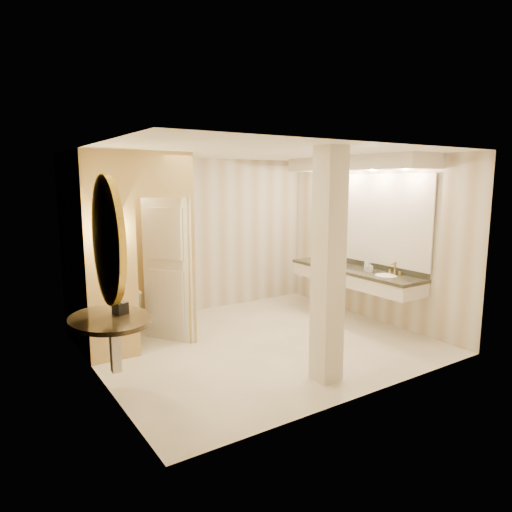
% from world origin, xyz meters
% --- Properties ---
extents(floor, '(4.50, 4.50, 0.00)m').
position_xyz_m(floor, '(0.00, 0.00, 0.00)').
color(floor, white).
rests_on(floor, ground).
extents(ceiling, '(4.50, 4.50, 0.00)m').
position_xyz_m(ceiling, '(0.00, 0.00, 2.70)').
color(ceiling, white).
rests_on(ceiling, wall_back).
extents(wall_back, '(4.50, 0.02, 2.70)m').
position_xyz_m(wall_back, '(0.00, 2.00, 1.35)').
color(wall_back, beige).
rests_on(wall_back, floor).
extents(wall_front, '(4.50, 0.02, 2.70)m').
position_xyz_m(wall_front, '(0.00, -2.00, 1.35)').
color(wall_front, beige).
rests_on(wall_front, floor).
extents(wall_left, '(0.02, 4.00, 2.70)m').
position_xyz_m(wall_left, '(-2.25, 0.00, 1.35)').
color(wall_left, beige).
rests_on(wall_left, floor).
extents(wall_right, '(0.02, 4.00, 2.70)m').
position_xyz_m(wall_right, '(2.25, 0.00, 1.35)').
color(wall_right, beige).
rests_on(wall_right, floor).
extents(toilet_closet, '(1.50, 1.55, 2.70)m').
position_xyz_m(toilet_closet, '(-1.13, 0.96, 1.39)').
color(toilet_closet, '#DAC672').
rests_on(toilet_closet, floor).
extents(wall_sconce, '(0.14, 0.14, 0.42)m').
position_xyz_m(wall_sconce, '(-1.93, 0.43, 1.73)').
color(wall_sconce, '#B6913A').
rests_on(wall_sconce, toilet_closet).
extents(vanity, '(0.75, 2.68, 2.09)m').
position_xyz_m(vanity, '(1.98, 0.07, 1.63)').
color(vanity, silver).
rests_on(vanity, floor).
extents(console_shelf, '(1.06, 1.06, 1.98)m').
position_xyz_m(console_shelf, '(-2.21, -0.46, 1.35)').
color(console_shelf, black).
rests_on(console_shelf, floor).
extents(pillar, '(0.29, 0.29, 2.70)m').
position_xyz_m(pillar, '(-0.02, -1.45, 1.35)').
color(pillar, silver).
rests_on(pillar, floor).
extents(tissue_box, '(0.17, 0.17, 0.13)m').
position_xyz_m(tissue_box, '(-2.10, -0.41, 0.94)').
color(tissue_box, black).
rests_on(tissue_box, console_shelf).
extents(toilet, '(0.47, 0.77, 0.77)m').
position_xyz_m(toilet, '(-1.58, 1.34, 0.38)').
color(toilet, white).
rests_on(toilet, floor).
extents(soap_bottle_a, '(0.08, 0.09, 0.15)m').
position_xyz_m(soap_bottle_a, '(1.94, -0.28, 0.95)').
color(soap_bottle_a, beige).
rests_on(soap_bottle_a, vanity).
extents(soap_bottle_b, '(0.13, 0.13, 0.13)m').
position_xyz_m(soap_bottle_b, '(1.84, 0.29, 0.94)').
color(soap_bottle_b, silver).
rests_on(soap_bottle_b, vanity).
extents(soap_bottle_c, '(0.10, 0.10, 0.21)m').
position_xyz_m(soap_bottle_c, '(1.92, -0.22, 0.98)').
color(soap_bottle_c, '#C6B28C').
rests_on(soap_bottle_c, vanity).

